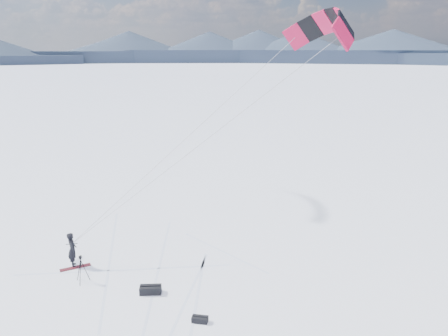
{
  "coord_description": "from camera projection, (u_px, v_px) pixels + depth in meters",
  "views": [
    {
      "loc": [
        4.33,
        -17.18,
        10.36
      ],
      "look_at": [
        5.65,
        3.7,
        4.59
      ],
      "focal_mm": 35.0,
      "sensor_mm": 36.0,
      "label": 1
    }
  ],
  "objects": [
    {
      "name": "ground",
      "position": [
        100.0,
        294.0,
        19.02
      ],
      "size": [
        1800.0,
        1800.0,
        0.0
      ],
      "primitive_type": "plane",
      "color": "white"
    },
    {
      "name": "horizon_hills",
      "position": [
        92.0,
        198.0,
        17.84
      ],
      "size": [
        704.84,
        706.81,
        10.16
      ],
      "color": "#1C293A",
      "rests_on": "ground"
    },
    {
      "name": "snow_tracks",
      "position": [
        108.0,
        294.0,
        19.04
      ],
      "size": [
        17.62,
        10.25,
        0.01
      ],
      "color": "silver",
      "rests_on": "ground"
    },
    {
      "name": "snowkiter",
      "position": [
        74.0,
        266.0,
        21.49
      ],
      "size": [
        0.63,
        0.75,
        1.75
      ],
      "primitive_type": "imported",
      "rotation": [
        0.0,
        0.0,
        1.96
      ],
      "color": "black",
      "rests_on": "ground"
    },
    {
      "name": "snowboard",
      "position": [
        75.0,
        267.0,
        21.28
      ],
      "size": [
        1.44,
        0.83,
        0.04
      ],
      "primitive_type": "cube",
      "rotation": [
        0.0,
        0.0,
        0.42
      ],
      "color": "maroon",
      "rests_on": "ground"
    },
    {
      "name": "tripod",
      "position": [
        81.0,
        265.0,
        19.77
      ],
      "size": [
        0.63,
        0.57,
        1.32
      ],
      "rotation": [
        0.0,
        0.0,
        0.43
      ],
      "color": "black",
      "rests_on": "ground"
    },
    {
      "name": "gear_bag_a",
      "position": [
        150.0,
        290.0,
        19.03
      ],
      "size": [
        0.93,
        0.45,
        0.41
      ],
      "rotation": [
        0.0,
        0.0,
        -0.01
      ],
      "color": "black",
      "rests_on": "ground"
    },
    {
      "name": "gear_bag_b",
      "position": [
        200.0,
        319.0,
        17.04
      ],
      "size": [
        0.68,
        0.45,
        0.29
      ],
      "rotation": [
        0.0,
        0.0,
        -0.24
      ],
      "color": "black",
      "rests_on": "ground"
    },
    {
      "name": "power_kite",
      "position": [
        325.0,
        29.0,
        21.13
      ],
      "size": [
        13.75,
        6.15,
        11.06
      ],
      "color": "#BF113C",
      "rests_on": "ground"
    }
  ]
}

